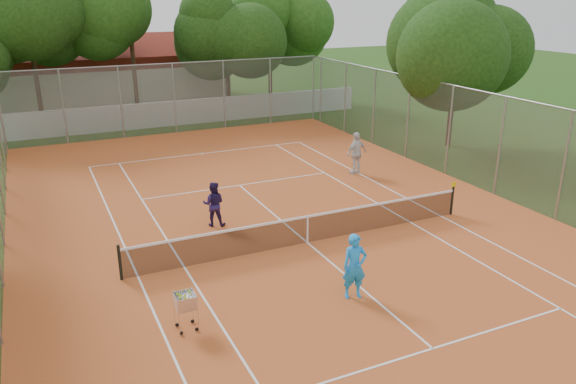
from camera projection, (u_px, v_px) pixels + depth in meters
name	position (u px, v px, depth m)	size (l,w,h in m)	color
ground	(307.00, 243.00, 18.36)	(120.00, 120.00, 0.00)	#1D3C10
court_pad	(307.00, 243.00, 18.36)	(18.00, 34.00, 0.02)	#BF5725
court_lines	(307.00, 243.00, 18.36)	(10.98, 23.78, 0.01)	white
tennis_net	(307.00, 229.00, 18.19)	(11.88, 0.10, 0.98)	black
perimeter_fence	(308.00, 186.00, 17.69)	(18.00, 34.00, 4.00)	slate
boundary_wall	(168.00, 114.00, 34.34)	(26.00, 0.30, 1.50)	silver
clubhouse	(108.00, 72.00, 41.61)	(16.40, 9.00, 4.40)	beige
tropical_trees	(152.00, 39.00, 35.48)	(29.00, 19.00, 10.00)	black
player_near	(355.00, 266.00, 14.81)	(0.66, 0.43, 1.80)	#1C91F2
player_far_left	(214.00, 204.00, 19.48)	(0.77, 0.60, 1.59)	#241747
player_far_right	(356.00, 153.00, 25.06)	(1.12, 0.47, 1.92)	silver
ball_hopper	(186.00, 310.00, 13.47)	(0.50, 0.50, 1.05)	silver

